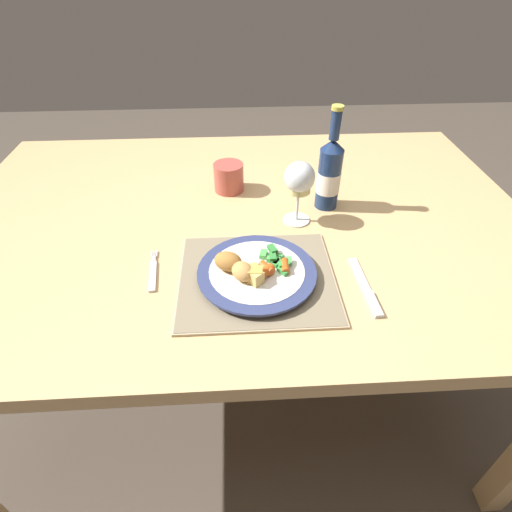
{
  "coord_description": "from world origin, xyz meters",
  "views": [
    {
      "loc": [
        -0.01,
        -0.88,
        1.32
      ],
      "look_at": [
        0.03,
        -0.22,
        0.78
      ],
      "focal_mm": 28.0,
      "sensor_mm": 36.0,
      "label": 1
    }
  ],
  "objects_px": {
    "dinner_plate": "(257,273)",
    "bottle": "(329,173)",
    "drinking_cup": "(229,177)",
    "wine_glass": "(299,181)",
    "dining_table": "(241,237)",
    "table_knife": "(367,291)",
    "fork": "(153,273)"
  },
  "relations": [
    {
      "from": "dinner_plate",
      "to": "wine_glass",
      "type": "distance_m",
      "value": 0.27
    },
    {
      "from": "fork",
      "to": "table_knife",
      "type": "distance_m",
      "value": 0.46
    },
    {
      "from": "table_knife",
      "to": "bottle",
      "type": "distance_m",
      "value": 0.35
    },
    {
      "from": "dinner_plate",
      "to": "table_knife",
      "type": "height_order",
      "value": "dinner_plate"
    },
    {
      "from": "table_knife",
      "to": "bottle",
      "type": "bearing_deg",
      "value": 93.78
    },
    {
      "from": "bottle",
      "to": "table_knife",
      "type": "bearing_deg",
      "value": -86.22
    },
    {
      "from": "dining_table",
      "to": "drinking_cup",
      "type": "distance_m",
      "value": 0.18
    },
    {
      "from": "dinner_plate",
      "to": "drinking_cup",
      "type": "bearing_deg",
      "value": 98.38
    },
    {
      "from": "dining_table",
      "to": "dinner_plate",
      "type": "bearing_deg",
      "value": -83.27
    },
    {
      "from": "dining_table",
      "to": "table_knife",
      "type": "bearing_deg",
      "value": -50.03
    },
    {
      "from": "fork",
      "to": "table_knife",
      "type": "xyz_separation_m",
      "value": [
        0.45,
        -0.08,
        0.0
      ]
    },
    {
      "from": "table_knife",
      "to": "fork",
      "type": "bearing_deg",
      "value": 169.68
    },
    {
      "from": "bottle",
      "to": "fork",
      "type": "bearing_deg",
      "value": -149.11
    },
    {
      "from": "dinner_plate",
      "to": "wine_glass",
      "type": "relative_size",
      "value": 1.55
    },
    {
      "from": "fork",
      "to": "drinking_cup",
      "type": "relative_size",
      "value": 1.63
    },
    {
      "from": "fork",
      "to": "dining_table",
      "type": "bearing_deg",
      "value": 48.85
    },
    {
      "from": "wine_glass",
      "to": "bottle",
      "type": "distance_m",
      "value": 0.11
    },
    {
      "from": "dining_table",
      "to": "bottle",
      "type": "bearing_deg",
      "value": 8.09
    },
    {
      "from": "dinner_plate",
      "to": "bottle",
      "type": "bearing_deg",
      "value": 54.51
    },
    {
      "from": "fork",
      "to": "table_knife",
      "type": "height_order",
      "value": "table_knife"
    },
    {
      "from": "dinner_plate",
      "to": "drinking_cup",
      "type": "height_order",
      "value": "drinking_cup"
    },
    {
      "from": "dinner_plate",
      "to": "dining_table",
      "type": "bearing_deg",
      "value": 96.73
    },
    {
      "from": "dinner_plate",
      "to": "drinking_cup",
      "type": "distance_m",
      "value": 0.39
    },
    {
      "from": "fork",
      "to": "bottle",
      "type": "xyz_separation_m",
      "value": [
        0.43,
        0.26,
        0.09
      ]
    },
    {
      "from": "dinner_plate",
      "to": "wine_glass",
      "type": "bearing_deg",
      "value": 62.24
    },
    {
      "from": "dining_table",
      "to": "wine_glass",
      "type": "relative_size",
      "value": 9.36
    },
    {
      "from": "wine_glass",
      "to": "bottle",
      "type": "relative_size",
      "value": 0.6
    },
    {
      "from": "dining_table",
      "to": "bottle",
      "type": "height_order",
      "value": "bottle"
    },
    {
      "from": "wine_glass",
      "to": "bottle",
      "type": "height_order",
      "value": "bottle"
    },
    {
      "from": "dining_table",
      "to": "table_knife",
      "type": "distance_m",
      "value": 0.41
    },
    {
      "from": "dinner_plate",
      "to": "drinking_cup",
      "type": "xyz_separation_m",
      "value": [
        -0.06,
        0.39,
        0.02
      ]
    },
    {
      "from": "dining_table",
      "to": "drinking_cup",
      "type": "bearing_deg",
      "value": 101.48
    }
  ]
}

